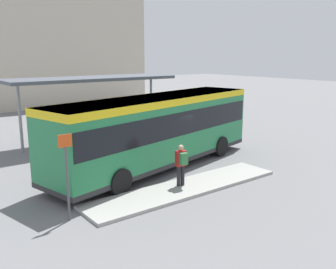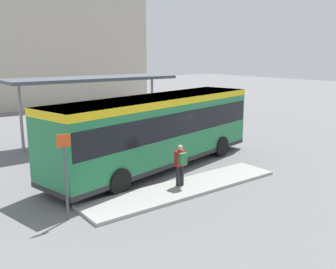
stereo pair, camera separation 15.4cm
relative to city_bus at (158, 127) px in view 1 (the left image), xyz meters
name	(u,v)px [view 1 (the left image)]	position (x,y,z in m)	size (l,w,h in m)	color
ground_plane	(158,167)	(-0.01, 0.00, -1.93)	(120.00, 120.00, 0.00)	slate
curb_island	(186,188)	(-0.88, -3.02, -1.87)	(8.53, 1.80, 0.12)	#9E9E99
city_bus	(158,127)	(0.00, 0.00, 0.00)	(11.75, 5.01, 3.31)	#237A47
pedestrian_waiting	(181,163)	(-0.98, -2.85, -0.86)	(0.43, 0.46, 1.65)	#232328
bicycle_red	(212,126)	(7.86, 4.48, -1.59)	(0.48, 1.57, 0.68)	black
bicycle_blue	(203,125)	(7.62, 5.21, -1.55)	(0.48, 1.72, 0.74)	black
bicycle_white	(199,123)	(7.98, 5.94, -1.56)	(0.48, 1.68, 0.72)	black
bicycle_black	(191,122)	(7.80, 6.67, -1.57)	(0.48, 1.64, 0.71)	black
station_shelter	(92,80)	(0.06, 6.68, 1.78)	(9.98, 3.15, 3.86)	#4C515B
potted_planter_near_shelter	(106,138)	(-0.38, 4.31, -1.25)	(0.98, 0.98, 1.34)	slate
platform_sign	(67,173)	(-5.61, -2.87, -0.37)	(0.44, 0.08, 2.80)	#4C4C51
station_building	(42,42)	(5.03, 28.77, 4.58)	(18.07, 13.92, 13.01)	#BCB29E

